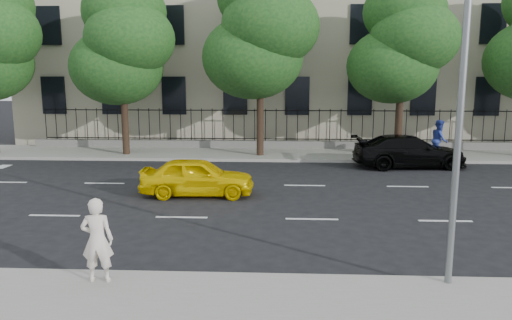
{
  "coord_description": "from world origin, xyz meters",
  "views": [
    {
      "loc": [
        -1.01,
        -12.17,
        4.47
      ],
      "look_at": [
        -1.73,
        3.0,
        1.73
      ],
      "focal_mm": 35.0,
      "sensor_mm": 36.0,
      "label": 1
    }
  ],
  "objects": [
    {
      "name": "iron_fence",
      "position": [
        0.0,
        15.7,
        0.65
      ],
      "size": [
        30.0,
        0.5,
        2.2
      ],
      "color": "slate",
      "rests_on": "far_sidewalk"
    },
    {
      "name": "tree_c",
      "position": [
        -1.96,
        13.36,
        6.41
      ],
      "size": [
        5.89,
        5.5,
        9.8
      ],
      "color": "#382619",
      "rests_on": "far_sidewalk"
    },
    {
      "name": "street_light",
      "position": [
        2.5,
        -1.77,
        5.15
      ],
      "size": [
        0.25,
        3.32,
        8.05
      ],
      "color": "slate",
      "rests_on": "near_sidewalk"
    },
    {
      "name": "tree_b",
      "position": [
        -8.96,
        13.36,
        5.84
      ],
      "size": [
        5.53,
        5.12,
        8.97
      ],
      "color": "#382619",
      "rests_on": "far_sidewalk"
    },
    {
      "name": "ground",
      "position": [
        0.0,
        0.0,
        0.0
      ],
      "size": [
        120.0,
        120.0,
        0.0
      ],
      "primitive_type": "plane",
      "color": "black",
      "rests_on": "ground"
    },
    {
      "name": "far_sidewalk",
      "position": [
        0.0,
        14.0,
        0.07
      ],
      "size": [
        60.0,
        4.0,
        0.15
      ],
      "primitive_type": "cube",
      "color": "gray",
      "rests_on": "ground"
    },
    {
      "name": "masonry_building",
      "position": [
        0.0,
        22.95,
        9.02
      ],
      "size": [
        34.6,
        12.11,
        18.5
      ],
      "color": "#BBAE95",
      "rests_on": "ground"
    },
    {
      "name": "black_sedan",
      "position": [
        5.03,
        11.0,
        0.75
      ],
      "size": [
        5.35,
        2.59,
        1.5
      ],
      "primitive_type": "imported",
      "rotation": [
        0.0,
        0.0,
        1.67
      ],
      "color": "black",
      "rests_on": "ground"
    },
    {
      "name": "pedestrian_far",
      "position": [
        6.81,
        12.4,
        1.12
      ],
      "size": [
        0.91,
        1.07,
        1.94
      ],
      "primitive_type": "imported",
      "rotation": [
        0.0,
        0.0,
        1.37
      ],
      "color": "#2A3C9C",
      "rests_on": "far_sidewalk"
    },
    {
      "name": "woman_near",
      "position": [
        -4.73,
        -2.57,
        1.04
      ],
      "size": [
        0.69,
        0.5,
        1.78
      ],
      "primitive_type": "imported",
      "rotation": [
        0.0,
        0.0,
        3.25
      ],
      "color": "silver",
      "rests_on": "near_sidewalk"
    },
    {
      "name": "tree_d",
      "position": [
        5.04,
        13.36,
        5.84
      ],
      "size": [
        5.34,
        4.94,
        8.84
      ],
      "color": "#382619",
      "rests_on": "far_sidewalk"
    },
    {
      "name": "yellow_taxi",
      "position": [
        -3.95,
        5.26,
        0.69
      ],
      "size": [
        4.12,
        1.79,
        1.38
      ],
      "primitive_type": "imported",
      "rotation": [
        0.0,
        0.0,
        1.61
      ],
      "color": "#F6CF00",
      "rests_on": "ground"
    },
    {
      "name": "lane_markings",
      "position": [
        0.0,
        4.75,
        0.01
      ],
      "size": [
        49.6,
        4.62,
        0.01
      ],
      "primitive_type": null,
      "color": "silver",
      "rests_on": "ground"
    }
  ]
}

